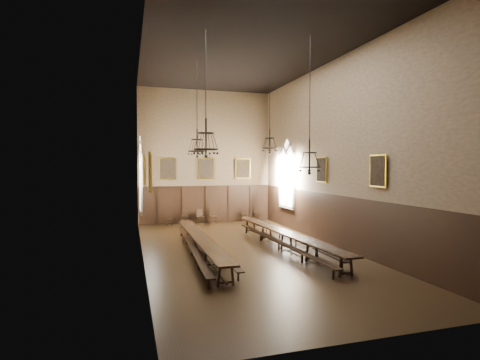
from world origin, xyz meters
name	(u,v)px	position (x,y,z in m)	size (l,w,h in m)	color
floor	(245,252)	(0.00, 0.00, -0.01)	(9.00, 18.00, 0.02)	black
ceiling	(245,51)	(0.00, 0.00, 9.01)	(9.00, 18.00, 0.02)	black
wall_back	(206,157)	(0.00, 9.01, 4.50)	(9.00, 0.02, 9.00)	#8B7455
wall_front	(368,139)	(0.00, -9.01, 4.50)	(9.00, 0.02, 9.00)	#8B7455
wall_left	(142,151)	(-4.51, 0.00, 4.50)	(0.02, 18.00, 9.00)	#8B7455
wall_right	(334,153)	(4.51, 0.00, 4.50)	(0.02, 18.00, 9.00)	#8B7455
wainscot_panelling	(245,224)	(0.00, 0.00, 1.25)	(9.00, 18.00, 2.50)	black
table_left	(200,245)	(-2.05, 0.08, 0.39)	(0.73, 10.07, 0.79)	black
table_right	(286,241)	(1.99, -0.05, 0.40)	(1.29, 10.25, 0.80)	black
bench_left_outer	(192,249)	(-2.45, -0.02, 0.28)	(0.71, 9.92, 0.45)	black
bench_left_inner	(213,248)	(-1.49, 0.10, 0.26)	(0.34, 9.04, 0.41)	black
bench_right_inner	(279,244)	(1.53, -0.24, 0.28)	(0.57, 9.95, 0.45)	black
bench_right_outer	(296,241)	(2.62, 0.26, 0.26)	(0.47, 9.16, 0.41)	black
chair_1	(169,221)	(-2.56, 8.48, 0.26)	(0.40, 0.40, 0.86)	black
chair_2	(185,220)	(-1.50, 8.60, 0.28)	(0.41, 0.41, 0.92)	black
chair_3	(200,219)	(-0.48, 8.59, 0.30)	(0.52, 0.52, 0.98)	black
chair_4	(213,219)	(0.40, 8.50, 0.31)	(0.47, 0.47, 1.03)	black
chair_6	(245,218)	(2.60, 8.51, 0.26)	(0.42, 0.42, 0.86)	black
chair_7	(258,217)	(3.56, 8.48, 0.29)	(0.51, 0.51, 0.97)	black
chandelier_back_left	(197,145)	(-1.80, 2.21, 4.90)	(0.90, 0.90, 4.55)	black
chandelier_back_right	(270,142)	(1.97, 2.11, 5.11)	(0.80, 0.80, 4.33)	black
chandelier_front_left	(206,142)	(-2.22, -2.11, 4.81)	(0.95, 0.95, 4.64)	black
chandelier_front_right	(309,159)	(1.80, -2.70, 4.19)	(0.89, 0.89, 5.31)	black
portrait_back_0	(168,169)	(-2.60, 8.88, 3.70)	(1.10, 0.12, 1.40)	gold
portrait_back_1	(206,169)	(0.00, 8.88, 3.70)	(1.10, 0.12, 1.40)	gold
portrait_back_2	(243,168)	(2.60, 8.88, 3.70)	(1.10, 0.12, 1.40)	gold
portrait_left_0	(144,170)	(-4.38, 1.00, 3.70)	(0.12, 1.00, 1.30)	gold
portrait_left_1	(150,172)	(-4.38, -3.50, 3.70)	(0.12, 1.00, 1.30)	gold
portrait_right_0	(322,170)	(4.38, 1.00, 3.70)	(0.12, 1.00, 1.30)	gold
portrait_right_1	(378,171)	(4.38, -3.50, 3.70)	(0.12, 1.00, 1.30)	gold
window_right	(287,174)	(4.43, 5.50, 3.40)	(0.20, 2.20, 4.60)	white
window_left	(140,175)	(-4.43, 5.50, 3.40)	(0.20, 2.20, 4.60)	white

